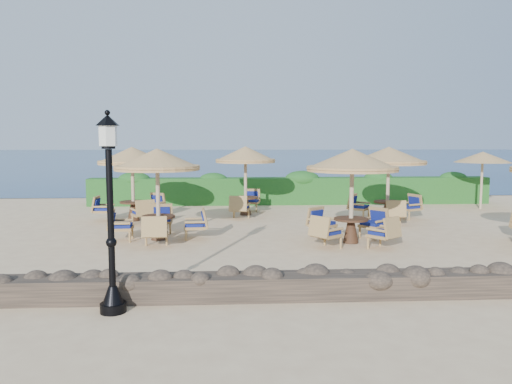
{
  "coord_description": "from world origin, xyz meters",
  "views": [
    {
      "loc": [
        -2.85,
        -15.09,
        2.9
      ],
      "look_at": [
        -1.99,
        0.13,
        1.3
      ],
      "focal_mm": 35.0,
      "sensor_mm": 36.0,
      "label": 1
    }
  ],
  "objects_px": {
    "extra_parasol": "(483,157)",
    "cafe_set_4": "(245,166)",
    "cafe_set_3": "(132,171)",
    "lamp_post": "(111,222)",
    "cafe_set_5": "(388,169)",
    "cafe_set_1": "(352,181)",
    "cafe_set_0": "(158,181)"
  },
  "relations": [
    {
      "from": "cafe_set_4",
      "to": "cafe_set_5",
      "type": "xyz_separation_m",
      "value": [
        5.04,
        -1.63,
        -0.02
      ]
    },
    {
      "from": "cafe_set_4",
      "to": "cafe_set_5",
      "type": "relative_size",
      "value": 1.04
    },
    {
      "from": "lamp_post",
      "to": "extra_parasol",
      "type": "xyz_separation_m",
      "value": [
        12.6,
        12.0,
        0.62
      ]
    },
    {
      "from": "cafe_set_0",
      "to": "extra_parasol",
      "type": "bearing_deg",
      "value": 24.85
    },
    {
      "from": "lamp_post",
      "to": "cafe_set_5",
      "type": "height_order",
      "value": "lamp_post"
    },
    {
      "from": "extra_parasol",
      "to": "cafe_set_0",
      "type": "bearing_deg",
      "value": -155.15
    },
    {
      "from": "extra_parasol",
      "to": "cafe_set_4",
      "type": "distance_m",
      "value": 10.05
    },
    {
      "from": "extra_parasol",
      "to": "cafe_set_1",
      "type": "xyz_separation_m",
      "value": [
        -7.2,
        -6.61,
        -0.41
      ]
    },
    {
      "from": "cafe_set_5",
      "to": "lamp_post",
      "type": "bearing_deg",
      "value": -129.91
    },
    {
      "from": "lamp_post",
      "to": "cafe_set_1",
      "type": "bearing_deg",
      "value": 44.92
    },
    {
      "from": "cafe_set_1",
      "to": "cafe_set_3",
      "type": "relative_size",
      "value": 0.96
    },
    {
      "from": "cafe_set_1",
      "to": "cafe_set_4",
      "type": "distance_m",
      "value": 6.09
    },
    {
      "from": "cafe_set_3",
      "to": "cafe_set_4",
      "type": "xyz_separation_m",
      "value": [
        4.07,
        1.17,
        0.09
      ]
    },
    {
      "from": "lamp_post",
      "to": "cafe_set_4",
      "type": "bearing_deg",
      "value": 76.34
    },
    {
      "from": "lamp_post",
      "to": "cafe_set_5",
      "type": "xyz_separation_m",
      "value": [
        7.67,
        9.17,
        0.33
      ]
    },
    {
      "from": "cafe_set_0",
      "to": "cafe_set_3",
      "type": "xyz_separation_m",
      "value": [
        -1.37,
        3.5,
        0.08
      ]
    },
    {
      "from": "cafe_set_5",
      "to": "extra_parasol",
      "type": "bearing_deg",
      "value": 29.86
    },
    {
      "from": "cafe_set_1",
      "to": "cafe_set_4",
      "type": "height_order",
      "value": "same"
    },
    {
      "from": "lamp_post",
      "to": "extra_parasol",
      "type": "distance_m",
      "value": 17.41
    },
    {
      "from": "cafe_set_1",
      "to": "extra_parasol",
      "type": "bearing_deg",
      "value": 42.58
    },
    {
      "from": "lamp_post",
      "to": "cafe_set_3",
      "type": "bearing_deg",
      "value": 98.5
    },
    {
      "from": "cafe_set_4",
      "to": "extra_parasol",
      "type": "bearing_deg",
      "value": 6.84
    },
    {
      "from": "lamp_post",
      "to": "cafe_set_1",
      "type": "distance_m",
      "value": 7.63
    },
    {
      "from": "extra_parasol",
      "to": "cafe_set_3",
      "type": "height_order",
      "value": "cafe_set_3"
    },
    {
      "from": "cafe_set_3",
      "to": "cafe_set_1",
      "type": "bearing_deg",
      "value": -31.8
    },
    {
      "from": "cafe_set_1",
      "to": "cafe_set_4",
      "type": "relative_size",
      "value": 0.92
    },
    {
      "from": "extra_parasol",
      "to": "cafe_set_4",
      "type": "relative_size",
      "value": 0.83
    },
    {
      "from": "cafe_set_0",
      "to": "cafe_set_3",
      "type": "relative_size",
      "value": 1.02
    },
    {
      "from": "cafe_set_3",
      "to": "cafe_set_4",
      "type": "relative_size",
      "value": 0.96
    },
    {
      "from": "cafe_set_1",
      "to": "cafe_set_3",
      "type": "xyz_separation_m",
      "value": [
        -6.84,
        4.24,
        0.05
      ]
    },
    {
      "from": "lamp_post",
      "to": "cafe_set_4",
      "type": "xyz_separation_m",
      "value": [
        2.63,
        10.8,
        0.35
      ]
    },
    {
      "from": "cafe_set_3",
      "to": "cafe_set_0",
      "type": "bearing_deg",
      "value": -68.64
    }
  ]
}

